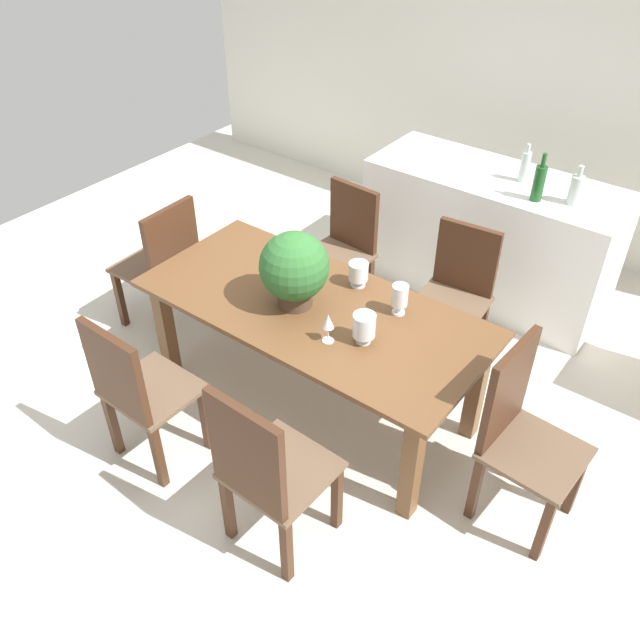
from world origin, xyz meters
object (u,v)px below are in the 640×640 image
Objects in this scene: wine_bottle_tall at (576,189)px; chair_near_left at (136,389)px; crystal_vase_left at (400,297)px; chair_far_right at (457,290)px; dining_table at (313,322)px; crystal_vase_center_near at (358,272)px; flower_centerpiece at (294,268)px; wine_bottle_dark at (539,182)px; chair_far_left at (343,245)px; chair_head_end at (164,261)px; chair_near_right at (265,470)px; chair_foot_end at (519,429)px; wine_glass at (328,323)px; kitchen_counter at (488,236)px; wine_bottle_clear at (525,166)px; crystal_vase_right at (364,326)px.

chair_near_left is at bearing -115.99° from wine_bottle_tall.
chair_far_right is at bearing 87.97° from crystal_vase_left.
crystal_vase_center_near reaches higher than dining_table.
flower_centerpiece is at bearing -151.21° from crystal_vase_left.
chair_far_right is 3.63× the size of wine_bottle_tall.
chair_far_left is at bearing -148.00° from wine_bottle_dark.
chair_head_end is at bearing -141.22° from wine_bottle_tall.
chair_head_end is at bearing -27.34° from chair_near_right.
flower_centerpiece is at bearing -117.61° from wine_bottle_tall.
crystal_vase_center_near is (-1.16, 0.31, 0.27)m from chair_foot_end.
kitchen_counter reaches higher than wine_glass.
flower_centerpiece reaches higher than chair_near_left.
wine_bottle_dark reaches higher than flower_centerpiece.
wine_bottle_clear reaches higher than crystal_vase_center_near.
kitchen_counter is 0.69m from wine_bottle_dark.
dining_table is 2.12× the size of chair_far_left.
chair_far_right is at bearing 80.36° from wine_glass.
chair_near_left is 1.05m from wine_glass.
crystal_vase_center_near is at bearing 107.92° from wine_glass.
chair_near_left is (-0.88, -1.81, 0.02)m from chair_far_right.
chair_near_left is 2.20× the size of flower_centerpiece.
crystal_vase_right is at bearing -96.80° from wine_bottle_dark.
kitchen_counter is 0.59m from wine_bottle_clear.
dining_table is at bearing 88.19° from chair_head_end.
dining_table is 10.98× the size of crystal_vase_left.
flower_centerpiece is at bearing 85.89° from chair_head_end.
flower_centerpiece is (-0.52, -0.95, 0.45)m from chair_far_right.
chair_far_left is 1.34m from wine_glass.
chair_foot_end reaches higher than chair_head_end.
dining_table is at bearing 167.55° from crystal_vase_right.
dining_table is 2.05× the size of chair_near_left.
wine_bottle_clear is (0.02, 1.84, 0.20)m from crystal_vase_right.
chair_far_left reaches higher than chair_far_right.
dining_table is at bearing -110.91° from wine_bottle_dark.
flower_centerpiece reaches higher than chair_near_right.
chair_near_left is 1.03m from flower_centerpiece.
wine_bottle_tall reaches higher than chair_near_right.
chair_near_left is 0.55× the size of kitchen_counter.
dining_table is 7.71× the size of wine_bottle_tall.
kitchen_counter is (-0.18, 2.65, -0.10)m from chair_near_right.
dining_table is at bearing -120.91° from chair_far_right.
wine_bottle_dark reaches higher than crystal_vase_left.
chair_far_right is at bearing -77.84° from kitchen_counter.
chair_head_end is at bearing -133.51° from wine_bottle_clear.
flower_centerpiece is 0.50m from crystal_vase_right.
chair_near_right is 0.58× the size of kitchen_counter.
chair_near_right is at bearing -179.94° from chair_near_left.
dining_table is 1.93× the size of chair_near_right.
chair_far_left is 3.64× the size of wine_bottle_tall.
chair_head_end is (-0.80, 0.91, -0.00)m from chair_near_left.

